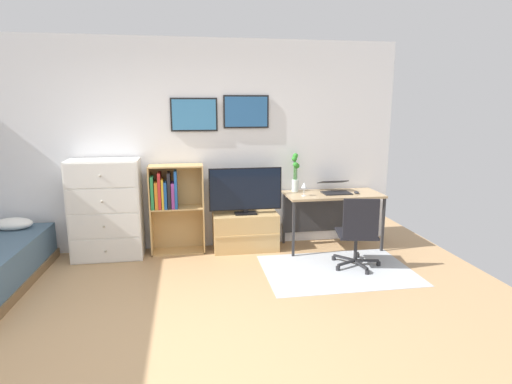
{
  "coord_description": "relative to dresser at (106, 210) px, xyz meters",
  "views": [
    {
      "loc": [
        0.27,
        -3.08,
        1.88
      ],
      "look_at": [
        1.03,
        1.5,
        0.91
      ],
      "focal_mm": 29.43,
      "sensor_mm": 36.0,
      "label": 1
    }
  ],
  "objects": [
    {
      "name": "office_chair",
      "position": [
        2.92,
        -0.86,
        -0.16
      ],
      "size": [
        0.58,
        0.57,
        0.86
      ],
      "rotation": [
        0.0,
        0.0,
        -0.2
      ],
      "color": "#232326",
      "rests_on": "ground_plane"
    },
    {
      "name": "dresser",
      "position": [
        0.0,
        0.0,
        0.0
      ],
      "size": [
        0.84,
        0.46,
        1.24
      ],
      "color": "white",
      "rests_on": "ground_plane"
    },
    {
      "name": "desk",
      "position": [
        2.88,
        -0.0,
        -0.01
      ],
      "size": [
        1.25,
        0.59,
        0.74
      ],
      "color": "tan",
      "rests_on": "ground_plane"
    },
    {
      "name": "laptop",
      "position": [
        2.92,
        -0.03,
        0.19
      ],
      "size": [
        0.37,
        0.39,
        0.16
      ],
      "rotation": [
        0.0,
        0.0,
        0.01
      ],
      "color": "black",
      "rests_on": "desk"
    },
    {
      "name": "wine_glass",
      "position": [
        2.46,
        -0.18,
        0.26
      ],
      "size": [
        0.07,
        0.07,
        0.18
      ],
      "color": "silver",
      "rests_on": "desk"
    },
    {
      "name": "bookshelf",
      "position": [
        0.79,
        0.07,
        0.06
      ],
      "size": [
        0.68,
        0.3,
        1.14
      ],
      "color": "tan",
      "rests_on": "ground_plane"
    },
    {
      "name": "ground_plane",
      "position": [
        0.73,
        -2.15,
        -0.62
      ],
      "size": [
        7.2,
        7.2,
        0.0
      ],
      "primitive_type": "plane",
      "color": "tan"
    },
    {
      "name": "computer_mouse",
      "position": [
        3.17,
        -0.16,
        0.14
      ],
      "size": [
        0.06,
        0.1,
        0.03
      ],
      "primitive_type": "ellipsoid",
      "color": "#262628",
      "rests_on": "desk"
    },
    {
      "name": "tv_stand",
      "position": [
        1.73,
        0.02,
        -0.37
      ],
      "size": [
        0.84,
        0.41,
        0.49
      ],
      "color": "tan",
      "rests_on": "ground_plane"
    },
    {
      "name": "wall_back_with_posters",
      "position": [
        0.74,
        0.27,
        0.74
      ],
      "size": [
        6.12,
        0.09,
        2.7
      ],
      "color": "white",
      "rests_on": "ground_plane"
    },
    {
      "name": "television",
      "position": [
        1.73,
        -0.01,
        0.18
      ],
      "size": [
        0.94,
        0.16,
        0.61
      ],
      "color": "black",
      "rests_on": "tv_stand"
    },
    {
      "name": "area_rug",
      "position": [
        2.68,
        -0.87,
        -0.61
      ],
      "size": [
        1.7,
        1.2,
        0.01
      ],
      "primitive_type": "cube",
      "color": "#B2B7BC",
      "rests_on": "ground_plane"
    },
    {
      "name": "bamboo_vase",
      "position": [
        2.42,
        0.12,
        0.37
      ],
      "size": [
        0.11,
        0.09,
        0.51
      ],
      "color": "silver",
      "rests_on": "desk"
    }
  ]
}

